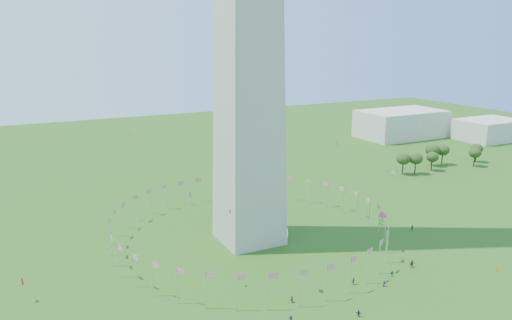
{
  "coord_description": "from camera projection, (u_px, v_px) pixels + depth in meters",
  "views": [
    {
      "loc": [
        -60.47,
        -74.95,
        59.0
      ],
      "look_at": [
        -5.24,
        35.0,
        28.41
      ],
      "focal_mm": 35.0,
      "sensor_mm": 36.0,
      "label": 1
    }
  ],
  "objects": [
    {
      "name": "gov_building_east_a",
      "position": [
        401.0,
        124.0,
        299.06
      ],
      "size": [
        50.0,
        30.0,
        16.0
      ],
      "primitive_type": "cube",
      "color": "beige",
      "rests_on": "ground"
    },
    {
      "name": "gov_building_east_b",
      "position": [
        489.0,
        130.0,
        290.95
      ],
      "size": [
        35.0,
        25.0,
        12.0
      ],
      "primitive_type": "cube",
      "color": "beige",
      "rests_on": "ground"
    },
    {
      "name": "crowd",
      "position": [
        369.0,
        309.0,
        109.47
      ],
      "size": [
        78.18,
        75.0,
        1.95
      ],
      "color": "#1D2243",
      "rests_on": "ground"
    },
    {
      "name": "kites_aloft",
      "position": [
        357.0,
        199.0,
        128.19
      ],
      "size": [
        116.31,
        78.1,
        35.21
      ],
      "color": "white",
      "rests_on": "ground"
    },
    {
      "name": "flag_ring",
      "position": [
        249.0,
        225.0,
        147.85
      ],
      "size": [
        80.24,
        80.24,
        9.0
      ],
      "color": "silver",
      "rests_on": "ground"
    },
    {
      "name": "tree_line_east",
      "position": [
        438.0,
        158.0,
        228.08
      ],
      "size": [
        53.07,
        15.56,
        10.27
      ],
      "color": "#33511B",
      "rests_on": "ground"
    }
  ]
}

